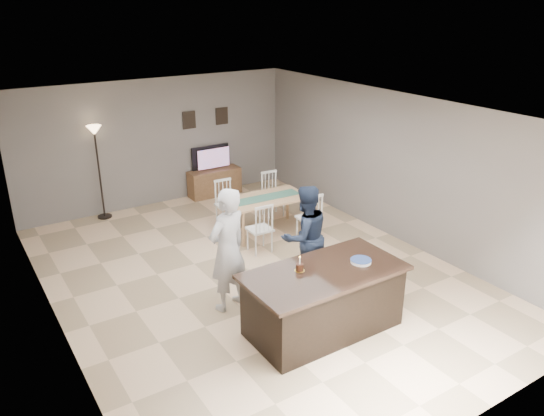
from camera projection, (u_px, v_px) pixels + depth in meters
floor at (255, 275)px, 8.66m from camera, size 8.00×8.00×0.00m
room_shell at (253, 178)px, 8.04m from camera, size 8.00×8.00×8.00m
kitchen_island at (323, 300)px, 7.08m from camera, size 2.15×1.10×0.90m
tv_console at (215, 182)px, 12.10m from camera, size 1.20×0.40×0.60m
television at (212, 158)px, 11.95m from camera, size 0.91×0.12×0.53m
tv_screen_glow at (214, 158)px, 11.88m from camera, size 0.78×0.00×0.78m
picture_frames at (206, 118)px, 11.70m from camera, size 1.10×0.02×0.38m
doorway at (104, 342)px, 4.89m from camera, size 0.00×2.10×2.65m
woman at (228, 250)px, 7.45m from camera, size 0.76×0.61×1.83m
man at (305, 237)px, 8.08m from camera, size 0.83×0.66×1.64m
birthday_cake at (300, 267)px, 6.90m from camera, size 0.14×0.14×0.21m
plate_stack at (361, 261)px, 7.12m from camera, size 0.29×0.29×0.04m
dining_table at (267, 203)px, 10.04m from camera, size 1.56×1.78×0.93m
floor_lamp at (96, 147)px, 10.40m from camera, size 0.29×0.29×1.92m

